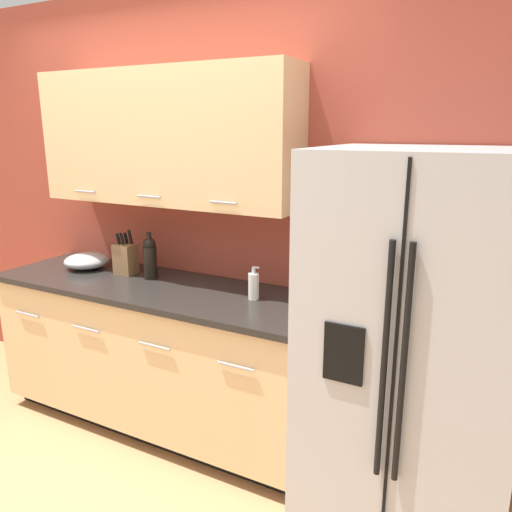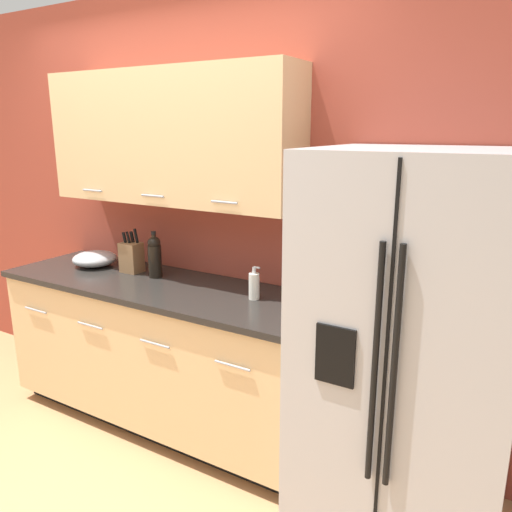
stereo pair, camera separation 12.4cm
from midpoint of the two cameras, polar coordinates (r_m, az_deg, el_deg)
name	(u,v)px [view 1 (the left image)]	position (r m, az deg, el deg)	size (l,w,h in m)	color
wall_back	(174,194)	(3.16, -10.44, 7.01)	(10.00, 0.39, 2.60)	#993D2D
counter_unit	(159,354)	(3.17, -12.18, -10.88)	(2.06, 0.64, 0.91)	black
refrigerator	(413,347)	(2.33, 16.01, -9.96)	(0.87, 0.79, 1.72)	#B2B2B5
knife_block	(126,258)	(3.23, -15.76, -0.24)	(0.13, 0.10, 0.28)	olive
wine_bottle	(150,257)	(3.08, -13.16, -0.13)	(0.08, 0.08, 0.29)	black
soap_dispenser	(254,286)	(2.65, -1.61, -3.42)	(0.06, 0.06, 0.18)	silver
mixing_bowl	(87,261)	(3.45, -19.75, -0.52)	(0.29, 0.29, 0.10)	#A3A3A5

